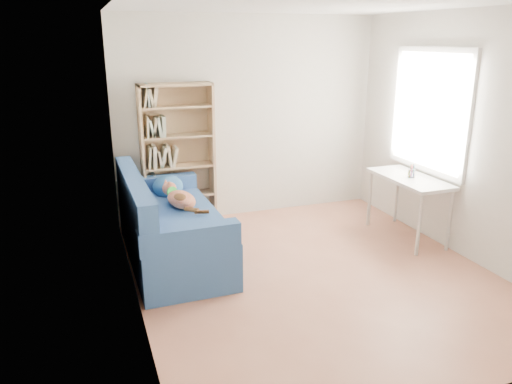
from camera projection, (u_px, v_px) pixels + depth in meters
ground at (313, 273)px, 5.10m from camera, size 4.00×4.00×0.00m
room_shell at (327, 112)px, 4.68m from camera, size 3.54×4.04×2.62m
sofa at (169, 227)px, 5.34m from camera, size 0.96×1.96×0.96m
bookshelf at (178, 162)px, 6.20m from camera, size 0.90×0.28×1.79m
desk at (409, 184)px, 5.85m from camera, size 0.50×1.10×0.75m
pen_cup at (412, 172)px, 5.79m from camera, size 0.08×0.08×0.16m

